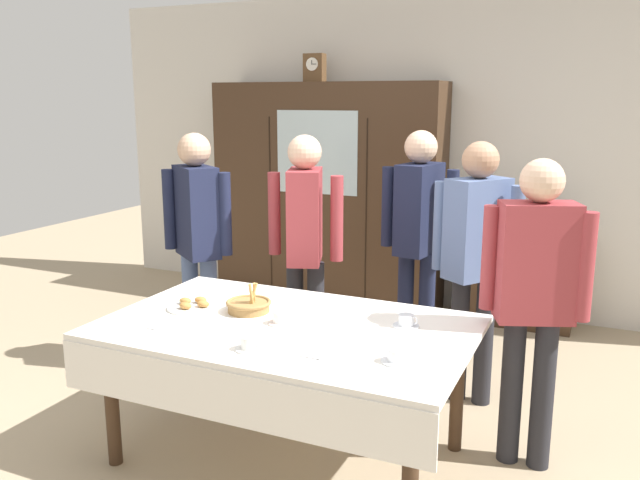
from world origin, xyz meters
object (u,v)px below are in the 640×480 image
(bookshelf_low, at_px, (515,273))
(wall_cabinet, at_px, (327,195))
(pastry_plate, at_px, (194,305))
(tea_cup_center, at_px, (396,356))
(tea_cup_mid_right, at_px, (249,344))
(person_behind_table_right, at_px, (535,286))
(book_stack, at_px, (518,216))
(bread_basket, at_px, (249,305))
(tea_cup_near_left, at_px, (406,321))
(person_beside_shelf, at_px, (305,234))
(person_behind_table_left, at_px, (197,229))
(mantel_clock, at_px, (315,68))
(spoon_far_left, at_px, (315,358))
(tea_cup_front_edge, at_px, (281,319))
(spoon_mid_left, at_px, (150,328))
(person_near_right_end, at_px, (418,226))
(person_by_cabinet, at_px, (476,248))
(dining_table, at_px, (284,343))

(bookshelf_low, bearing_deg, wall_cabinet, -178.24)
(pastry_plate, bearing_deg, tea_cup_center, -11.98)
(tea_cup_mid_right, xyz_separation_m, person_behind_table_right, (1.12, 0.81, 0.19))
(book_stack, height_order, bread_basket, book_stack)
(person_behind_table_right, bearing_deg, tea_cup_near_left, -158.01)
(wall_cabinet, distance_m, person_beside_shelf, 1.71)
(person_behind_table_left, bearing_deg, wall_cabinet, 84.87)
(mantel_clock, xyz_separation_m, book_stack, (1.77, 0.05, -1.18))
(spoon_far_left, distance_m, person_behind_table_right, 1.15)
(tea_cup_front_edge, height_order, tea_cup_center, same)
(bookshelf_low, bearing_deg, tea_cup_near_left, -94.65)
(bread_basket, bearing_deg, mantel_clock, 106.92)
(spoon_far_left, height_order, person_behind_table_right, person_behind_table_right)
(spoon_mid_left, bearing_deg, mantel_clock, 98.67)
(book_stack, xyz_separation_m, tea_cup_center, (-0.10, -2.84, -0.15))
(book_stack, height_order, person_behind_table_left, person_behind_table_left)
(tea_cup_front_edge, bearing_deg, person_near_right_end, 78.76)
(tea_cup_front_edge, xyz_separation_m, spoon_mid_left, (-0.55, -0.33, -0.02))
(book_stack, bearing_deg, bread_basket, -112.14)
(tea_cup_center, distance_m, bread_basket, 0.98)
(spoon_far_left, height_order, person_beside_shelf, person_beside_shelf)
(wall_cabinet, bearing_deg, person_by_cabinet, -43.22)
(spoon_mid_left, xyz_separation_m, person_beside_shelf, (0.24, 1.27, 0.25))
(mantel_clock, distance_m, tea_cup_near_left, 3.12)
(tea_cup_center, relative_size, person_beside_shelf, 0.08)
(wall_cabinet, relative_size, tea_cup_near_left, 15.88)
(tea_cup_center, distance_m, person_behind_table_left, 2.00)
(spoon_mid_left, relative_size, spoon_far_left, 1.00)
(tea_cup_mid_right, height_order, bread_basket, bread_basket)
(tea_cup_center, relative_size, person_by_cabinet, 0.08)
(wall_cabinet, bearing_deg, tea_cup_mid_right, -72.90)
(tea_cup_mid_right, distance_m, spoon_mid_left, 0.58)
(bread_basket, relative_size, person_by_cabinet, 0.15)
(tea_cup_near_left, xyz_separation_m, person_behind_table_right, (0.57, 0.23, 0.19))
(wall_cabinet, bearing_deg, tea_cup_near_left, -58.24)
(person_behind_table_left, bearing_deg, mantel_clock, 88.79)
(person_beside_shelf, height_order, person_behind_table_right, person_beside_shelf)
(spoon_far_left, bearing_deg, spoon_mid_left, 179.35)
(mantel_clock, distance_m, tea_cup_front_edge, 3.05)
(person_beside_shelf, distance_m, person_behind_table_right, 1.55)
(person_by_cabinet, bearing_deg, dining_table, -124.01)
(book_stack, distance_m, tea_cup_near_left, 2.41)
(tea_cup_mid_right, distance_m, tea_cup_front_edge, 0.37)
(tea_cup_near_left, distance_m, person_behind_table_right, 0.64)
(wall_cabinet, relative_size, bookshelf_low, 2.21)
(tea_cup_center, bearing_deg, book_stack, 87.90)
(bread_basket, distance_m, person_beside_shelf, 0.87)
(spoon_mid_left, xyz_separation_m, person_behind_table_right, (1.70, 0.77, 0.21))
(book_stack, xyz_separation_m, pastry_plate, (-1.32, -2.58, -0.16))
(person_beside_shelf, distance_m, person_by_cabinet, 1.07)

